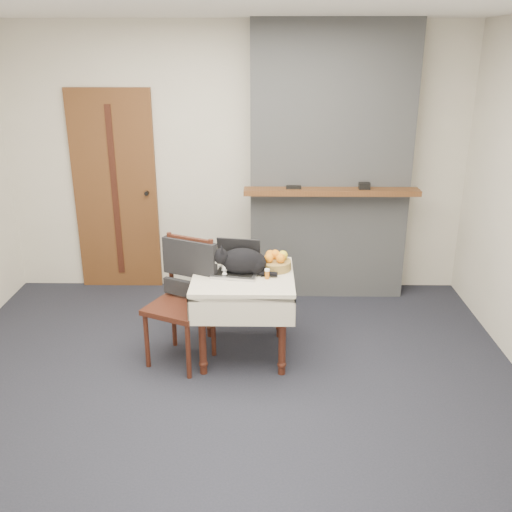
{
  "coord_description": "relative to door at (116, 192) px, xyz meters",
  "views": [
    {
      "loc": [
        0.28,
        -3.53,
        2.37
      ],
      "look_at": [
        0.22,
        0.51,
        0.87
      ],
      "focal_mm": 40.0,
      "sensor_mm": 36.0,
      "label": 1
    }
  ],
  "objects": [
    {
      "name": "chair",
      "position": [
        0.87,
        -1.44,
        -0.37
      ],
      "size": [
        0.59,
        0.58,
        0.99
      ],
      "rotation": [
        0.0,
        0.0,
        -0.43
      ],
      "color": "#3D1C10",
      "rests_on": "ground"
    },
    {
      "name": "door",
      "position": [
        0.0,
        0.0,
        0.0
      ],
      "size": [
        0.82,
        0.1,
        2.0
      ],
      "color": "brown",
      "rests_on": "ground"
    },
    {
      "name": "cat",
      "position": [
        1.32,
        -1.41,
        -0.2
      ],
      "size": [
        0.51,
        0.24,
        0.24
      ],
      "rotation": [
        0.0,
        0.0,
        0.15
      ],
      "color": "black",
      "rests_on": "side_table"
    },
    {
      "name": "laptop",
      "position": [
        1.27,
        -1.37,
        -0.24
      ],
      "size": [
        0.39,
        0.35,
        0.26
      ],
      "rotation": [
        0.0,
        0.0,
        -0.17
      ],
      "color": "#B7B7BC",
      "rests_on": "side_table"
    },
    {
      "name": "cream_jar",
      "position": [
        1.05,
        -1.4,
        -0.26
      ],
      "size": [
        0.06,
        0.06,
        0.07
      ],
      "primitive_type": "cylinder",
      "color": "white",
      "rests_on": "side_table"
    },
    {
      "name": "pill_bottle",
      "position": [
        1.5,
        -1.5,
        -0.26
      ],
      "size": [
        0.04,
        0.04,
        0.08
      ],
      "color": "#B05E15",
      "rests_on": "side_table"
    },
    {
      "name": "desk_clutter",
      "position": [
        1.54,
        -1.33,
        -0.3
      ],
      "size": [
        0.13,
        0.09,
        0.01
      ],
      "primitive_type": "cube",
      "rotation": [
        0.0,
        0.0,
        0.54
      ],
      "color": "black",
      "rests_on": "side_table"
    },
    {
      "name": "room_shell",
      "position": [
        1.2,
        -1.51,
        0.76
      ],
      "size": [
        4.52,
        4.01,
        2.61
      ],
      "color": "beige",
      "rests_on": "ground"
    },
    {
      "name": "chimney",
      "position": [
        2.1,
        -0.13,
        0.3
      ],
      "size": [
        1.62,
        0.48,
        2.6
      ],
      "color": "gray",
      "rests_on": "ground"
    },
    {
      "name": "ground",
      "position": [
        1.2,
        -1.97,
        -1.0
      ],
      "size": [
        4.5,
        4.5,
        0.0
      ],
      "primitive_type": "plane",
      "color": "black",
      "rests_on": "ground"
    },
    {
      "name": "side_table",
      "position": [
        1.32,
        -1.42,
        -0.41
      ],
      "size": [
        0.78,
        0.78,
        0.7
      ],
      "color": "#3D1C10",
      "rests_on": "ground"
    },
    {
      "name": "fruit_basket",
      "position": [
        1.57,
        -1.3,
        -0.24
      ],
      "size": [
        0.25,
        0.25,
        0.14
      ],
      "color": "#AB8744",
      "rests_on": "side_table"
    }
  ]
}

